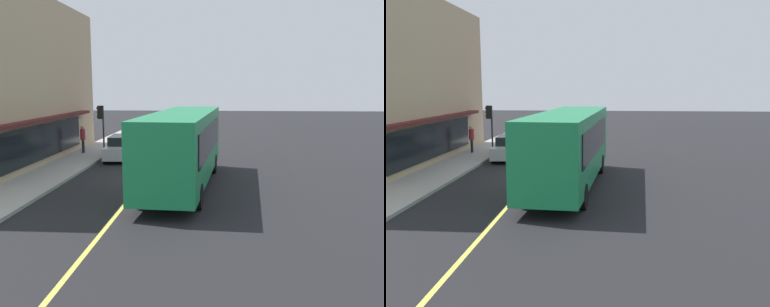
{
  "view_description": "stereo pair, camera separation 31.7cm",
  "coord_description": "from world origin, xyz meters",
  "views": [
    {
      "loc": [
        -21.68,
        -3.79,
        4.7
      ],
      "look_at": [
        -2.08,
        -2.49,
        1.6
      ],
      "focal_mm": 40.31,
      "sensor_mm": 36.0,
      "label": 1
    },
    {
      "loc": [
        -21.65,
        -4.11,
        4.7
      ],
      "look_at": [
        -2.08,
        -2.49,
        1.6
      ],
      "focal_mm": 40.31,
      "sensor_mm": 36.0,
      "label": 2
    }
  ],
  "objects": [
    {
      "name": "ground",
      "position": [
        0.0,
        0.0,
        0.0
      ],
      "size": [
        120.0,
        120.0,
        0.0
      ],
      "primitive_type": "plane",
      "color": "black"
    },
    {
      "name": "sidewalk",
      "position": [
        0.0,
        5.12,
        0.07
      ],
      "size": [
        80.0,
        2.71,
        0.15
      ],
      "primitive_type": "cube",
      "color": "#9E9B93",
      "rests_on": "ground"
    },
    {
      "name": "lane_centre_stripe",
      "position": [
        0.0,
        0.0,
        0.0
      ],
      "size": [
        36.0,
        0.16,
        0.01
      ],
      "primitive_type": "cube",
      "color": "#D8D14C",
      "rests_on": "ground"
    },
    {
      "name": "bus",
      "position": [
        -2.04,
        -2.08,
        1.99
      ],
      "size": [
        11.27,
        3.21,
        3.5
      ],
      "color": "#197F47",
      "rests_on": "ground"
    },
    {
      "name": "traffic_light",
      "position": [
        7.36,
        4.41,
        2.53
      ],
      "size": [
        0.3,
        0.52,
        3.2
      ],
      "color": "#2D2D33",
      "rests_on": "sidewalk"
    },
    {
      "name": "car_silver",
      "position": [
        5.42,
        2.5,
        0.74
      ],
      "size": [
        4.4,
        2.06,
        1.52
      ],
      "color": "#B7BABF",
      "rests_on": "ground"
    },
    {
      "name": "pedestrian_by_curb",
      "position": [
        6.95,
        5.59,
        1.28
      ],
      "size": [
        0.34,
        0.34,
        1.86
      ],
      "color": "black",
      "rests_on": "sidewalk"
    }
  ]
}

